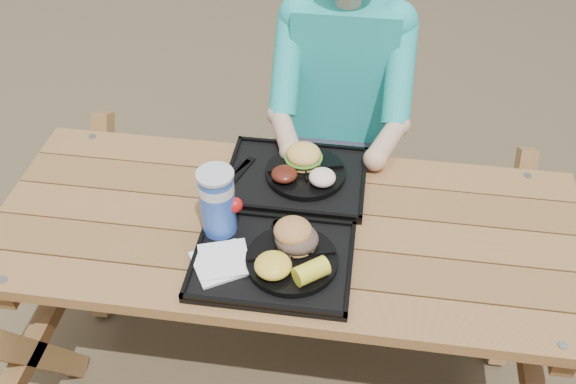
# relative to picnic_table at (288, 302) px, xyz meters

# --- Properties ---
(ground) EXTENTS (60.00, 60.00, 0.00)m
(ground) POSITION_rel_picnic_table_xyz_m (0.00, 0.00, -0.38)
(ground) COLOR #999999
(ground) RESTS_ON ground
(picnic_table) EXTENTS (1.80, 1.49, 0.75)m
(picnic_table) POSITION_rel_picnic_table_xyz_m (0.00, 0.00, 0.00)
(picnic_table) COLOR #999999
(picnic_table) RESTS_ON ground
(tray_near) EXTENTS (0.45, 0.35, 0.02)m
(tray_near) POSITION_rel_picnic_table_xyz_m (-0.02, -0.17, 0.39)
(tray_near) COLOR black
(tray_near) RESTS_ON picnic_table
(tray_far) EXTENTS (0.45, 0.35, 0.02)m
(tray_far) POSITION_rel_picnic_table_xyz_m (-0.00, 0.20, 0.39)
(tray_far) COLOR black
(tray_far) RESTS_ON picnic_table
(plate_near) EXTENTS (0.26, 0.26, 0.02)m
(plate_near) POSITION_rel_picnic_table_xyz_m (0.04, -0.17, 0.41)
(plate_near) COLOR black
(plate_near) RESTS_ON tray_near
(plate_far) EXTENTS (0.26, 0.26, 0.02)m
(plate_far) POSITION_rel_picnic_table_xyz_m (0.03, 0.21, 0.41)
(plate_far) COLOR black
(plate_far) RESTS_ON tray_far
(napkin_stack) EXTENTS (0.19, 0.19, 0.02)m
(napkin_stack) POSITION_rel_picnic_table_xyz_m (-0.16, -0.21, 0.40)
(napkin_stack) COLOR white
(napkin_stack) RESTS_ON tray_near
(soda_cup) EXTENTS (0.10, 0.10, 0.20)m
(soda_cup) POSITION_rel_picnic_table_xyz_m (-0.19, -0.07, 0.50)
(soda_cup) COLOR #1844B9
(soda_cup) RESTS_ON tray_near
(condiment_bbq) EXTENTS (0.04, 0.04, 0.03)m
(condiment_bbq) POSITION_rel_picnic_table_xyz_m (-0.02, -0.05, 0.41)
(condiment_bbq) COLOR black
(condiment_bbq) RESTS_ON tray_near
(condiment_mustard) EXTENTS (0.05, 0.05, 0.03)m
(condiment_mustard) POSITION_rel_picnic_table_xyz_m (0.05, -0.05, 0.41)
(condiment_mustard) COLOR gold
(condiment_mustard) RESTS_ON tray_near
(sandwich) EXTENTS (0.12, 0.12, 0.12)m
(sandwich) POSITION_rel_picnic_table_xyz_m (0.04, -0.12, 0.47)
(sandwich) COLOR #C18044
(sandwich) RESTS_ON plate_near
(mac_cheese) EXTENTS (0.10, 0.10, 0.05)m
(mac_cheese) POSITION_rel_picnic_table_xyz_m (-0.01, -0.23, 0.44)
(mac_cheese) COLOR yellow
(mac_cheese) RESTS_ON plate_near
(corn_cob) EXTENTS (0.13, 0.13, 0.05)m
(corn_cob) POSITION_rel_picnic_table_xyz_m (0.10, -0.24, 0.44)
(corn_cob) COLOR #FFF235
(corn_cob) RESTS_ON plate_near
(cutlery_far) EXTENTS (0.07, 0.15, 0.01)m
(cutlery_far) POSITION_rel_picnic_table_xyz_m (-0.18, 0.20, 0.40)
(cutlery_far) COLOR black
(cutlery_far) RESTS_ON tray_far
(burger) EXTENTS (0.12, 0.12, 0.10)m
(burger) POSITION_rel_picnic_table_xyz_m (0.01, 0.25, 0.47)
(burger) COLOR #F8BD57
(burger) RESTS_ON plate_far
(baked_beans) EXTENTS (0.08, 0.08, 0.04)m
(baked_beans) POSITION_rel_picnic_table_xyz_m (-0.04, 0.16, 0.43)
(baked_beans) COLOR #541B10
(baked_beans) RESTS_ON plate_far
(potato_salad) EXTENTS (0.09, 0.09, 0.05)m
(potato_salad) POSITION_rel_picnic_table_xyz_m (0.09, 0.16, 0.44)
(potato_salad) COLOR white
(potato_salad) RESTS_ON plate_far
(diner) EXTENTS (0.48, 0.84, 1.28)m
(diner) POSITION_rel_picnic_table_xyz_m (0.11, 0.72, 0.27)
(diner) COLOR #19B5A5
(diner) RESTS_ON ground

